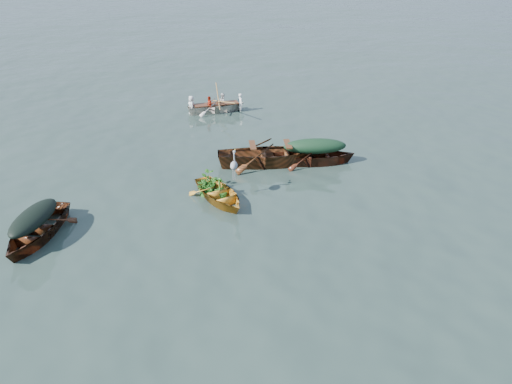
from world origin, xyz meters
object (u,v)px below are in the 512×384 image
green_tarp_boat (314,164)px  heron (234,170)px  dark_covered_boat (38,238)px  open_wooden_boat (270,165)px  rowed_boat (217,112)px  yellow_dinghy (219,200)px

green_tarp_boat → heron: bearing=128.3°
dark_covered_boat → open_wooden_boat: size_ratio=0.73×
dark_covered_boat → rowed_boat: 11.40m
open_wooden_boat → heron: 2.72m
dark_covered_boat → open_wooden_boat: (5.78, 5.27, 0.00)m
dark_covered_boat → rowed_boat: size_ratio=1.00×
dark_covered_boat → heron: (4.84, 2.86, 0.86)m
dark_covered_boat → rowed_boat: dark_covered_boat is taller
yellow_dinghy → open_wooden_boat: (1.36, 2.77, 0.00)m
green_tarp_boat → open_wooden_boat: size_ratio=0.79×
yellow_dinghy → green_tarp_boat: size_ratio=0.76×
yellow_dinghy → open_wooden_boat: bearing=27.6°
green_tarp_boat → rowed_boat: 6.97m
yellow_dinghy → green_tarp_boat: (2.88, 3.00, 0.00)m
yellow_dinghy → open_wooden_boat: open_wooden_boat is taller
heron → rowed_boat: bearing=66.4°
open_wooden_boat → dark_covered_boat: bearing=122.3°
yellow_dinghy → dark_covered_boat: bearing=173.1°
rowed_boat → open_wooden_boat: bearing=-176.5°
yellow_dinghy → heron: bearing=5.2°
rowed_boat → heron: 8.38m
green_tarp_boat → rowed_boat: size_ratio=1.08×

